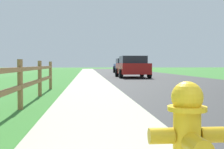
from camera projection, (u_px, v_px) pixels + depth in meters
The scene contains 8 objects.
ground_plane at pixel (101, 75), 25.31m from camera, with size 120.00×120.00×0.00m, color #35732D.
road_asphalt at pixel (137, 74), 27.60m from camera, with size 7.00×66.00×0.01m, color #333333.
curb_concrete at pixel (67, 74), 27.04m from camera, with size 6.00×66.00×0.01m, color #A9AB90.
grass_verge at pixel (50, 74), 26.91m from camera, with size 5.00×66.00×0.00m, color #35732D.
fire_hydrant at pixel (188, 133), 2.22m from camera, with size 0.59×0.49×0.81m.
rail_fence at pixel (20, 80), 6.02m from camera, with size 0.11×10.25×1.04m.
parked_suv_red at pixel (132, 67), 20.79m from camera, with size 2.14×4.25×1.51m.
parked_car_blue at pixel (124, 66), 31.07m from camera, with size 2.11×4.69×1.54m.
Camera 1 is at (-1.20, -0.28, 0.94)m, focal length 47.25 mm.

